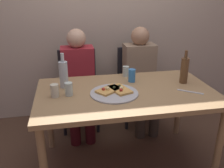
# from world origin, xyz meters

# --- Properties ---
(ground_plane) EXTENTS (8.00, 8.00, 0.00)m
(ground_plane) POSITION_xyz_m (0.00, 0.00, 0.00)
(ground_plane) COLOR #513828
(back_wall) EXTENTS (6.00, 0.10, 2.60)m
(back_wall) POSITION_xyz_m (0.00, 1.17, 1.30)
(back_wall) COLOR #BCA893
(back_wall) RESTS_ON ground_plane
(dining_table) EXTENTS (1.53, 0.89, 0.75)m
(dining_table) POSITION_xyz_m (0.00, 0.00, 0.67)
(dining_table) COLOR #99754C
(dining_table) RESTS_ON ground_plane
(pizza_tray) EXTENTS (0.41, 0.41, 0.01)m
(pizza_tray) POSITION_xyz_m (-0.12, -0.04, 0.76)
(pizza_tray) COLOR #ADADB2
(pizza_tray) RESTS_ON dining_table
(pizza_slice_last) EXTENTS (0.25, 0.24, 0.05)m
(pizza_slice_last) POSITION_xyz_m (-0.15, -0.00, 0.77)
(pizza_slice_last) COLOR tan
(pizza_slice_last) RESTS_ON pizza_tray
(pizza_slice_extra) EXTENTS (0.19, 0.25, 0.05)m
(pizza_slice_extra) POSITION_xyz_m (-0.06, -0.01, 0.77)
(pizza_slice_extra) COLOR tan
(pizza_slice_extra) RESTS_ON pizza_tray
(wine_bottle) EXTENTS (0.08, 0.08, 0.31)m
(wine_bottle) POSITION_xyz_m (-0.52, 0.19, 0.87)
(wine_bottle) COLOR #B2BCC1
(wine_bottle) RESTS_ON dining_table
(beer_bottle) EXTENTS (0.07, 0.07, 0.31)m
(beer_bottle) POSITION_xyz_m (0.57, 0.09, 0.87)
(beer_bottle) COLOR brown
(beer_bottle) RESTS_ON dining_table
(tumbler_near) EXTENTS (0.07, 0.07, 0.11)m
(tumbler_near) POSITION_xyz_m (-0.49, 0.00, 0.81)
(tumbler_near) COLOR #B7C6BC
(tumbler_near) RESTS_ON dining_table
(tumbler_far) EXTENTS (0.06, 0.06, 0.10)m
(tumbler_far) POSITION_xyz_m (0.08, 0.36, 0.80)
(tumbler_far) COLOR #B7C6BC
(tumbler_far) RESTS_ON dining_table
(wine_glass) EXTENTS (0.07, 0.07, 0.11)m
(wine_glass) POSITION_xyz_m (-0.60, -0.01, 0.80)
(wine_glass) COLOR beige
(wine_glass) RESTS_ON dining_table
(soda_can) EXTENTS (0.07, 0.07, 0.12)m
(soda_can) POSITION_xyz_m (0.10, 0.21, 0.81)
(soda_can) COLOR #337AC1
(soda_can) RESTS_ON dining_table
(table_knife) EXTENTS (0.19, 0.15, 0.01)m
(table_knife) POSITION_xyz_m (0.53, -0.13, 0.75)
(table_knife) COLOR #B7B7BC
(table_knife) RESTS_ON dining_table
(chair_left) EXTENTS (0.44, 0.44, 0.90)m
(chair_left) POSITION_xyz_m (-0.37, 0.84, 0.51)
(chair_left) COLOR black
(chair_left) RESTS_ON ground_plane
(chair_right) EXTENTS (0.44, 0.44, 0.90)m
(chair_right) POSITION_xyz_m (0.35, 0.84, 0.51)
(chair_right) COLOR black
(chair_right) RESTS_ON ground_plane
(guest_in_sweater) EXTENTS (0.36, 0.56, 1.17)m
(guest_in_sweater) POSITION_xyz_m (-0.37, 0.69, 0.64)
(guest_in_sweater) COLOR maroon
(guest_in_sweater) RESTS_ON ground_plane
(guest_in_beanie) EXTENTS (0.36, 0.56, 1.17)m
(guest_in_beanie) POSITION_xyz_m (0.35, 0.69, 0.64)
(guest_in_beanie) COLOR #937A60
(guest_in_beanie) RESTS_ON ground_plane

